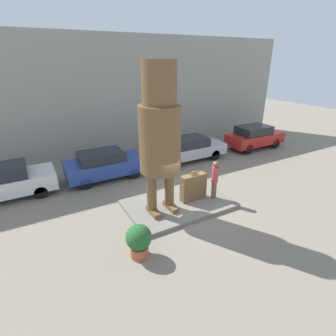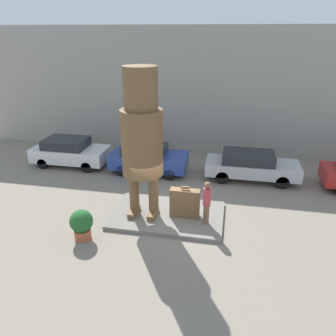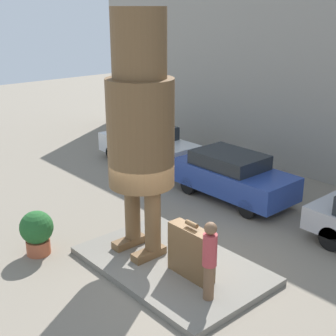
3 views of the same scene
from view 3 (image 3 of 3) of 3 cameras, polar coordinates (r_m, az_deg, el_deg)
name	(u,v)px [view 3 (image 3 of 3)]	position (r m, az deg, el deg)	size (l,w,h in m)	color
ground_plane	(172,268)	(11.74, 0.50, -12.06)	(60.00, 60.00, 0.00)	gray
pedestal	(172,265)	(11.70, 0.50, -11.72)	(4.60, 2.97, 0.16)	slate
statue_figure	(140,118)	(10.96, -3.39, 6.16)	(1.60, 1.60, 5.92)	brown
giant_suitcase	(191,252)	(10.85, 2.85, -10.18)	(1.20, 0.38, 1.37)	brown
tourist	(210,258)	(9.91, 5.09, -10.85)	(0.30, 0.30, 1.79)	brown
parked_car_white	(147,144)	(18.83, -2.59, 2.92)	(4.26, 1.90, 1.57)	silver
parked_car_blue	(232,175)	(15.52, 7.86, -0.86)	(4.15, 1.80, 1.54)	#284293
planter_pot	(37,231)	(12.50, -15.70, -7.40)	(0.86, 0.86, 1.18)	#AD5638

